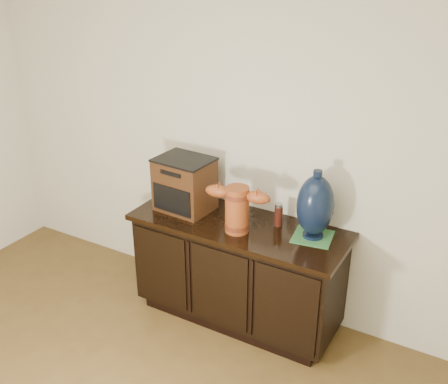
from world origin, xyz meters
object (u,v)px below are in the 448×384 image
Objects in this scene: sideboard at (238,271)px; lamp_base at (315,206)px; terracotta_vessel at (237,207)px; tv_radio at (185,184)px; spray_can at (279,215)px.

lamp_base reaches higher than sideboard.
terracotta_vessel is 0.97× the size of lamp_base.
terracotta_vessel is 0.48m from lamp_base.
terracotta_vessel reaches higher than sideboard.
tv_radio reaches higher than spray_can.
tv_radio is (-0.46, 0.10, 0.01)m from terracotta_vessel.
spray_can is (0.24, 0.11, 0.45)m from sideboard.
lamp_base is at bearing -7.69° from spray_can.
sideboard is 9.26× the size of spray_can.
tv_radio reaches higher than terracotta_vessel.
sideboard is at bearing -171.53° from lamp_base.
spray_can reaches higher than sideboard.
lamp_base reaches higher than tv_radio.
lamp_base is 2.83× the size of spray_can.
lamp_base is 0.29m from spray_can.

